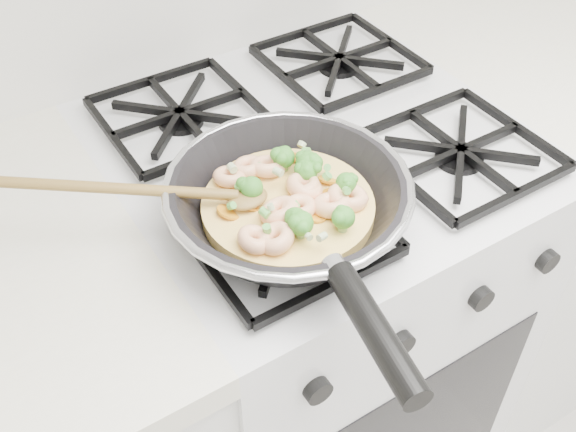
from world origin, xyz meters
TOP-DOWN VIEW (x-y plane):
  - stove at (0.00, 1.70)m, footprint 0.60×0.60m
  - skillet at (-0.14, 1.55)m, footprint 0.46×0.48m

SIDE VIEW (x-z plane):
  - stove at x=0.00m, z-range 0.00..0.92m
  - skillet at x=-0.14m, z-range 0.91..1.00m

